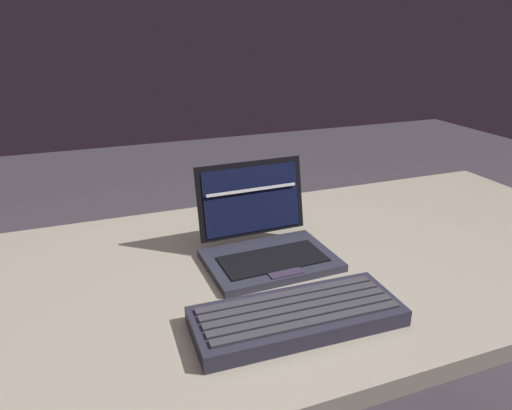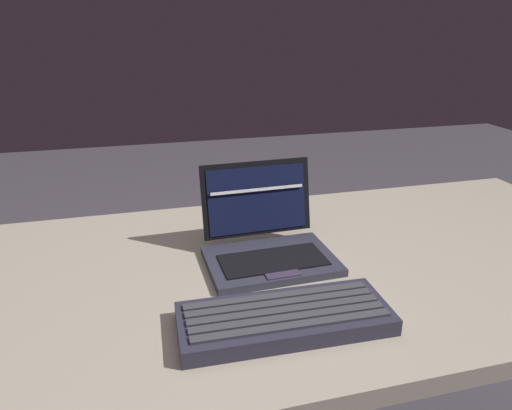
{
  "view_description": "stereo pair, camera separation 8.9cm",
  "coord_description": "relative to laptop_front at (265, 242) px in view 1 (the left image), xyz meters",
  "views": [
    {
      "loc": [
        -0.29,
        -0.77,
        1.17
      ],
      "look_at": [
        0.0,
        0.0,
        0.85
      ],
      "focal_mm": 32.72,
      "sensor_mm": 36.0,
      "label": 1
    },
    {
      "loc": [
        -0.2,
        -0.8,
        1.17
      ],
      "look_at": [
        0.0,
        0.0,
        0.85
      ],
      "focal_mm": 32.72,
      "sensor_mm": 36.0,
      "label": 2
    }
  ],
  "objects": [
    {
      "name": "external_keyboard",
      "position": [
        -0.04,
        -0.23,
        -0.02
      ],
      "size": [
        0.35,
        0.14,
        0.03
      ],
      "color": "#272635",
      "rests_on": "desk"
    },
    {
      "name": "desk",
      "position": [
        -0.04,
        -0.03,
        -0.09
      ],
      "size": [
        1.77,
        0.73,
        0.71
      ],
      "color": "gray",
      "rests_on": "ground"
    },
    {
      "name": "laptop_front",
      "position": [
        0.0,
        0.0,
        0.0
      ],
      "size": [
        0.26,
        0.22,
        0.19
      ],
      "color": "#2B2B39",
      "rests_on": "desk"
    }
  ]
}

